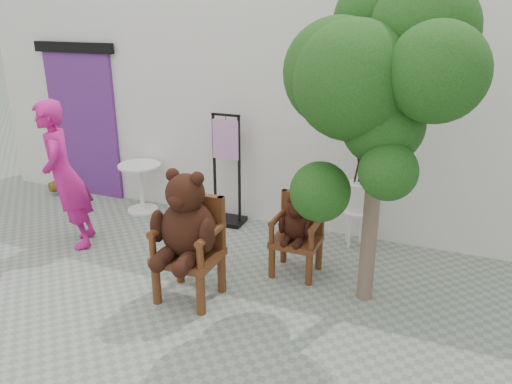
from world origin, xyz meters
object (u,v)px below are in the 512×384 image
cafe_table (141,182)px  stool_bucket (358,196)px  chair_big (187,229)px  person (64,176)px  display_stand (227,183)px  chair_small (297,228)px  tree (372,78)px

cafe_table → stool_bucket: stool_bucket is taller
chair_big → person: person is taller
cafe_table → stool_bucket: (3.09, 0.08, 0.20)m
chair_big → display_stand: (-0.46, 1.84, -0.18)m
chair_big → chair_small: (0.84, 0.91, -0.22)m
display_stand → stool_bucket: size_ratio=1.04×
cafe_table → chair_big: bearing=-44.3°
person → display_stand: bearing=97.8°
stool_bucket → tree: 2.10m
chair_big → display_stand: display_stand is taller
chair_big → chair_small: bearing=47.5°
chair_big → person: 2.02m
person → tree: size_ratio=0.59×
chair_small → tree: 1.89m
chair_small → tree: (0.74, -0.42, 1.69)m
chair_small → stool_bucket: stool_bucket is taller
tree → person: bearing=-179.9°
person → stool_bucket: person is taller
chair_big → stool_bucket: bearing=54.9°
chair_small → person: (-2.79, -0.42, 0.36)m
cafe_table → tree: 4.03m
chair_big → chair_small: 1.26m
person → stool_bucket: bearing=78.2°
stool_bucket → person: bearing=-157.4°
chair_small → cafe_table: size_ratio=1.27×
person → cafe_table: (0.15, 1.27, -0.46)m
display_stand → tree: (2.04, -1.34, 1.64)m
person → display_stand: 2.04m
chair_small → cafe_table: chair_small is taller
cafe_table → display_stand: (1.34, 0.08, 0.14)m
cafe_table → stool_bucket: bearing=1.5°
cafe_table → display_stand: display_stand is taller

